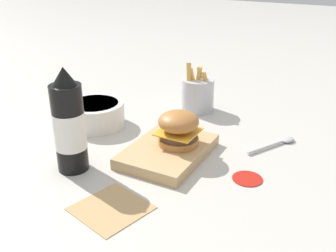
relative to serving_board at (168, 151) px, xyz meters
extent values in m
plane|color=#B7B2A8|center=(0.06, -0.04, -0.01)|extent=(6.00, 6.00, 0.00)
cube|color=tan|center=(0.00, 0.00, 0.00)|extent=(0.22, 0.16, 0.03)
cylinder|color=#AD6B33|center=(-0.02, 0.02, 0.02)|extent=(0.09, 0.09, 0.02)
cylinder|color=#4C3323|center=(-0.02, 0.02, 0.04)|extent=(0.08, 0.08, 0.01)
cube|color=gold|center=(-0.02, 0.02, 0.04)|extent=(0.09, 0.09, 0.00)
ellipsoid|color=#AD6B33|center=(-0.02, 0.02, 0.07)|extent=(0.09, 0.09, 0.05)
cylinder|color=black|center=(0.14, -0.15, 0.08)|extent=(0.07, 0.07, 0.19)
cylinder|color=white|center=(0.14, -0.15, 0.08)|extent=(0.07, 0.07, 0.08)
cone|color=black|center=(0.14, -0.15, 0.19)|extent=(0.05, 0.05, 0.04)
cylinder|color=#B7B7BC|center=(-0.29, -0.06, 0.03)|extent=(0.09, 0.09, 0.09)
cube|color=gold|center=(-0.29, -0.03, 0.08)|extent=(0.02, 0.02, 0.06)
cube|color=gold|center=(-0.27, -0.08, 0.09)|extent=(0.03, 0.02, 0.09)
cube|color=gold|center=(-0.28, -0.07, 0.08)|extent=(0.01, 0.03, 0.07)
cube|color=gold|center=(-0.29, -0.06, 0.08)|extent=(0.02, 0.02, 0.08)
cube|color=gold|center=(-0.31, -0.06, 0.08)|extent=(0.01, 0.02, 0.07)
cylinder|color=silver|center=(-0.06, -0.26, 0.02)|extent=(0.16, 0.16, 0.06)
cylinder|color=#CC4C33|center=(-0.06, -0.26, 0.05)|extent=(0.13, 0.13, 0.01)
cylinder|color=#B2B2B7|center=(-0.14, 0.19, -0.01)|extent=(0.10, 0.06, 0.01)
ellipsoid|color=#B2B2B7|center=(-0.20, 0.22, -0.01)|extent=(0.05, 0.04, 0.01)
cylinder|color=#B21E14|center=(0.01, 0.19, -0.01)|extent=(0.06, 0.06, 0.00)
cube|color=tan|center=(0.23, 0.00, -0.01)|extent=(0.15, 0.15, 0.00)
camera|label=1|loc=(0.70, 0.37, 0.42)|focal=42.00mm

